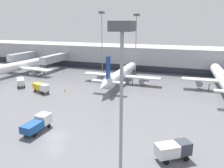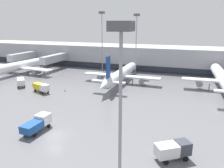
{
  "view_description": "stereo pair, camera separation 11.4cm",
  "coord_description": "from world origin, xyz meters",
  "px_view_note": "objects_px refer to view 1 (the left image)",
  "views": [
    {
      "loc": [
        19.72,
        -27.05,
        17.57
      ],
      "look_at": [
        1.76,
        23.01,
        3.0
      ],
      "focal_mm": 35.0,
      "sensor_mm": 36.0,
      "label": 1
    },
    {
      "loc": [
        19.83,
        -27.01,
        17.57
      ],
      "look_at": [
        1.76,
        23.01,
        3.0
      ],
      "focal_mm": 35.0,
      "sensor_mm": 36.0,
      "label": 2
    }
  ],
  "objects_px": {
    "apron_light_mast_4": "(102,26)",
    "traffic_cone_3": "(154,86)",
    "service_truck_0": "(173,149)",
    "service_truck_2": "(21,82)",
    "parked_jet_1": "(121,74)",
    "apron_light_mast_3": "(136,28)",
    "service_truck_1": "(37,123)",
    "traffic_cone_1": "(65,90)",
    "parked_jet_3": "(223,79)",
    "apron_light_mast_5": "(122,68)",
    "parked_jet_0": "(20,66)",
    "service_truck_3": "(41,87)"
  },
  "relations": [
    {
      "from": "parked_jet_1",
      "to": "apron_light_mast_4",
      "type": "xyz_separation_m",
      "value": [
        -12.79,
        16.22,
        14.27
      ]
    },
    {
      "from": "parked_jet_3",
      "to": "service_truck_3",
      "type": "xyz_separation_m",
      "value": [
        -45.65,
        -17.59,
        -1.87
      ]
    },
    {
      "from": "service_truck_3",
      "to": "apron_light_mast_3",
      "type": "xyz_separation_m",
      "value": [
        18.2,
        30.39,
        14.88
      ]
    },
    {
      "from": "service_truck_1",
      "to": "apron_light_mast_5",
      "type": "bearing_deg",
      "value": -118.28
    },
    {
      "from": "service_truck_1",
      "to": "traffic_cone_3",
      "type": "distance_m",
      "value": 36.83
    },
    {
      "from": "service_truck_2",
      "to": "apron_light_mast_4",
      "type": "distance_m",
      "value": 36.26
    },
    {
      "from": "traffic_cone_3",
      "to": "apron_light_mast_3",
      "type": "distance_m",
      "value": 23.99
    },
    {
      "from": "service_truck_3",
      "to": "parked_jet_1",
      "type": "bearing_deg",
      "value": 64.88
    },
    {
      "from": "service_truck_1",
      "to": "traffic_cone_3",
      "type": "bearing_deg",
      "value": -20.61
    },
    {
      "from": "traffic_cone_1",
      "to": "apron_light_mast_5",
      "type": "relative_size",
      "value": 0.03
    },
    {
      "from": "apron_light_mast_3",
      "to": "apron_light_mast_4",
      "type": "bearing_deg",
      "value": 171.87
    },
    {
      "from": "traffic_cone_3",
      "to": "parked_jet_1",
      "type": "bearing_deg",
      "value": 175.31
    },
    {
      "from": "traffic_cone_1",
      "to": "apron_light_mast_4",
      "type": "distance_m",
      "value": 34.11
    },
    {
      "from": "parked_jet_3",
      "to": "service_truck_0",
      "type": "height_order",
      "value": "parked_jet_3"
    },
    {
      "from": "parked_jet_0",
      "to": "service_truck_0",
      "type": "height_order",
      "value": "parked_jet_0"
    },
    {
      "from": "parked_jet_0",
      "to": "traffic_cone_1",
      "type": "distance_m",
      "value": 30.7
    },
    {
      "from": "parked_jet_1",
      "to": "service_truck_3",
      "type": "xyz_separation_m",
      "value": [
        -17.19,
        -16.15,
        -1.34
      ]
    },
    {
      "from": "parked_jet_0",
      "to": "parked_jet_3",
      "type": "bearing_deg",
      "value": -84.36
    },
    {
      "from": "apron_light_mast_4",
      "to": "service_truck_2",
      "type": "bearing_deg",
      "value": -114.04
    },
    {
      "from": "parked_jet_3",
      "to": "service_truck_3",
      "type": "distance_m",
      "value": 48.96
    },
    {
      "from": "service_truck_1",
      "to": "traffic_cone_1",
      "type": "relative_size",
      "value": 10.46
    },
    {
      "from": "parked_jet_0",
      "to": "service_truck_2",
      "type": "distance_m",
      "value": 19.07
    },
    {
      "from": "parked_jet_1",
      "to": "service_truck_2",
      "type": "bearing_deg",
      "value": 117.42
    },
    {
      "from": "service_truck_0",
      "to": "service_truck_2",
      "type": "bearing_deg",
      "value": 119.18
    },
    {
      "from": "parked_jet_3",
      "to": "parked_jet_1",
      "type": "bearing_deg",
      "value": 90.34
    },
    {
      "from": "parked_jet_0",
      "to": "apron_light_mast_4",
      "type": "height_order",
      "value": "apron_light_mast_4"
    },
    {
      "from": "service_truck_3",
      "to": "apron_light_mast_4",
      "type": "xyz_separation_m",
      "value": [
        4.4,
        32.36,
        15.61
      ]
    },
    {
      "from": "traffic_cone_3",
      "to": "apron_light_mast_5",
      "type": "relative_size",
      "value": 0.04
    },
    {
      "from": "service_truck_0",
      "to": "traffic_cone_3",
      "type": "height_order",
      "value": "service_truck_0"
    },
    {
      "from": "service_truck_0",
      "to": "apron_light_mast_5",
      "type": "xyz_separation_m",
      "value": [
        -4.2,
        -10.17,
        12.62
      ]
    },
    {
      "from": "parked_jet_1",
      "to": "service_truck_1",
      "type": "distance_m",
      "value": 35.0
    },
    {
      "from": "parked_jet_1",
      "to": "service_truck_1",
      "type": "bearing_deg",
      "value": 173.5
    },
    {
      "from": "apron_light_mast_3",
      "to": "service_truck_1",
      "type": "bearing_deg",
      "value": -95.64
    },
    {
      "from": "parked_jet_1",
      "to": "apron_light_mast_3",
      "type": "height_order",
      "value": "apron_light_mast_3"
    },
    {
      "from": "apron_light_mast_4",
      "to": "parked_jet_0",
      "type": "bearing_deg",
      "value": -148.79
    },
    {
      "from": "service_truck_3",
      "to": "apron_light_mast_5",
      "type": "relative_size",
      "value": 0.33
    },
    {
      "from": "service_truck_1",
      "to": "service_truck_0",
      "type": "bearing_deg",
      "value": -89.08
    },
    {
      "from": "service_truck_0",
      "to": "apron_light_mast_3",
      "type": "height_order",
      "value": "apron_light_mast_3"
    },
    {
      "from": "traffic_cone_1",
      "to": "apron_light_mast_3",
      "type": "xyz_separation_m",
      "value": [
        12.66,
        27.7,
        16.06
      ]
    },
    {
      "from": "service_truck_0",
      "to": "apron_light_mast_4",
      "type": "relative_size",
      "value": 0.22
    },
    {
      "from": "traffic_cone_3",
      "to": "apron_light_mast_5",
      "type": "distance_m",
      "value": 46.86
    },
    {
      "from": "parked_jet_0",
      "to": "service_truck_0",
      "type": "relative_size",
      "value": 7.81
    },
    {
      "from": "parked_jet_1",
      "to": "service_truck_0",
      "type": "bearing_deg",
      "value": -152.59
    },
    {
      "from": "parked_jet_1",
      "to": "parked_jet_3",
      "type": "xyz_separation_m",
      "value": [
        28.47,
        1.44,
        0.52
      ]
    },
    {
      "from": "service_truck_1",
      "to": "service_truck_2",
      "type": "relative_size",
      "value": 1.44
    },
    {
      "from": "apron_light_mast_3",
      "to": "parked_jet_1",
      "type": "bearing_deg",
      "value": -94.08
    },
    {
      "from": "traffic_cone_3",
      "to": "apron_light_mast_4",
      "type": "height_order",
      "value": "apron_light_mast_4"
    },
    {
      "from": "apron_light_mast_4",
      "to": "traffic_cone_3",
      "type": "bearing_deg",
      "value": -36.22
    },
    {
      "from": "parked_jet_3",
      "to": "apron_light_mast_4",
      "type": "xyz_separation_m",
      "value": [
        -41.25,
        14.77,
        13.74
      ]
    },
    {
      "from": "parked_jet_0",
      "to": "service_truck_1",
      "type": "relative_size",
      "value": 6.7
    }
  ]
}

